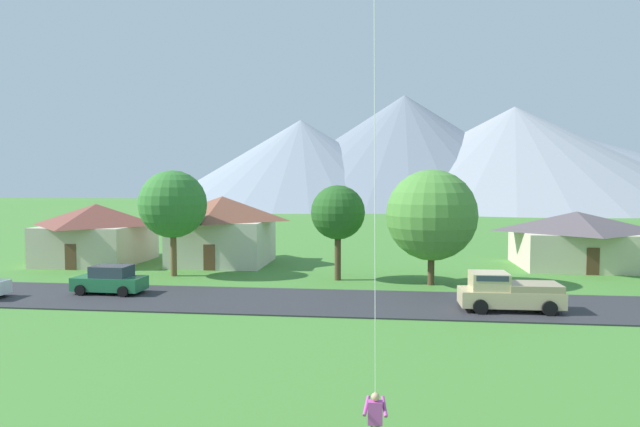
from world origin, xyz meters
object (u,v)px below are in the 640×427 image
at_px(house_leftmost, 576,238).
at_px(tree_left_of_center, 173,204).
at_px(pickup_truck_sand_west_side, 507,292).
at_px(tree_near_left, 338,213).
at_px(house_left_center, 223,229).
at_px(tree_center, 432,215).
at_px(house_right_center, 97,232).
at_px(parked_car_green_mid_east, 110,280).

bearing_deg(house_leftmost, tree_left_of_center, -165.71).
bearing_deg(pickup_truck_sand_west_side, tree_near_left, 139.10).
bearing_deg(house_leftmost, tree_near_left, -156.41).
xyz_separation_m(house_left_center, tree_center, (16.37, -7.61, 1.72)).
distance_m(house_right_center, tree_left_of_center, 10.85).
bearing_deg(pickup_truck_sand_west_side, house_left_center, 142.97).
relative_size(house_left_center, tree_near_left, 1.23).
bearing_deg(house_left_center, tree_left_of_center, -105.88).
height_order(tree_left_of_center, tree_center, tree_left_of_center).
bearing_deg(tree_near_left, pickup_truck_sand_west_side, -40.90).
relative_size(house_left_center, house_right_center, 0.93).
xyz_separation_m(house_leftmost, pickup_truck_sand_west_side, (-8.59, -16.32, -1.23)).
bearing_deg(tree_left_of_center, parked_car_green_mid_east, -101.05).
distance_m(house_left_center, parked_car_green_mid_east, 13.60).
relative_size(tree_left_of_center, pickup_truck_sand_west_side, 1.45).
distance_m(tree_near_left, tree_center, 6.35).
height_order(tree_near_left, tree_left_of_center, tree_left_of_center).
relative_size(house_right_center, pickup_truck_sand_west_side, 1.64).
distance_m(house_right_center, pickup_truck_sand_west_side, 33.64).
distance_m(tree_left_of_center, pickup_truck_sand_west_side, 23.56).
xyz_separation_m(tree_near_left, pickup_truck_sand_west_side, (9.65, -8.36, -3.60)).
xyz_separation_m(house_leftmost, tree_center, (-11.97, -9.03, 2.32)).
bearing_deg(tree_left_of_center, tree_center, -4.27).
bearing_deg(tree_center, parked_car_green_mid_east, -164.31).
height_order(house_leftmost, tree_near_left, tree_near_left).
distance_m(house_right_center, tree_center, 28.00).
bearing_deg(house_leftmost, parked_car_green_mid_east, -155.26).
bearing_deg(house_right_center, tree_center, -14.54).
distance_m(house_leftmost, parked_car_green_mid_east, 34.66).
xyz_separation_m(tree_left_of_center, tree_center, (18.15, -1.35, -0.55)).
height_order(parked_car_green_mid_east, pickup_truck_sand_west_side, pickup_truck_sand_west_side).
bearing_deg(house_left_center, tree_near_left, -32.93).
relative_size(house_left_center, parked_car_green_mid_east, 1.89).
bearing_deg(tree_near_left, house_left_center, 147.07).
distance_m(tree_center, parked_car_green_mid_east, 20.58).
relative_size(house_leftmost, tree_left_of_center, 1.25).
bearing_deg(house_left_center, pickup_truck_sand_west_side, -37.03).
height_order(tree_center, pickup_truck_sand_west_side, tree_center).
height_order(house_leftmost, house_right_center, house_right_center).
relative_size(house_left_center, tree_left_of_center, 1.06).
relative_size(house_leftmost, tree_center, 1.25).
distance_m(tree_left_of_center, parked_car_green_mid_east, 8.17).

